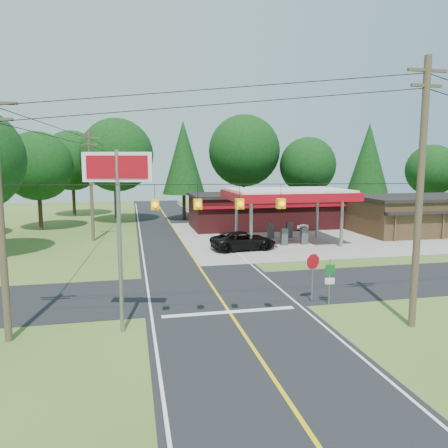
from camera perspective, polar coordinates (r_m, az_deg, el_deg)
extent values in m
plane|color=#3E6122|center=(24.82, -1.15, -8.77)|extent=(120.00, 120.00, 0.00)
cube|color=black|center=(24.82, -1.15, -8.75)|extent=(8.00, 120.00, 0.02)
cube|color=black|center=(24.81, -1.15, -8.74)|extent=(70.00, 7.00, 0.02)
cube|color=yellow|center=(24.81, -1.15, -8.72)|extent=(0.15, 110.00, 0.00)
cylinder|color=gray|center=(35.50, 3.56, -0.21)|extent=(0.28, 0.28, 4.20)
cylinder|color=gray|center=(40.30, 1.65, 0.79)|extent=(0.28, 0.28, 4.20)
cylinder|color=gray|center=(38.42, 15.13, 0.16)|extent=(0.28, 0.28, 4.20)
cylinder|color=gray|center=(42.89, 12.09, 1.05)|extent=(0.28, 0.28, 4.20)
cube|color=#A20814|center=(38.86, 8.29, 3.77)|extent=(10.60, 7.40, 0.70)
cube|color=white|center=(38.83, 8.30, 4.36)|extent=(10.00, 7.00, 0.25)
cube|color=#9E9B93|center=(37.74, 9.11, -2.84)|extent=(3.20, 0.90, 0.22)
cube|color=#3F3F44|center=(37.28, 7.85, -1.66)|extent=(0.55, 0.45, 1.50)
cube|color=#3F3F44|center=(37.92, 10.41, -1.56)|extent=(0.55, 0.45, 1.50)
cube|color=#9E9B93|center=(41.06, 7.30, -1.92)|extent=(3.20, 0.90, 0.22)
cube|color=#3F3F44|center=(40.64, 6.13, -0.83)|extent=(0.55, 0.45, 1.50)
cube|color=#3F3F44|center=(41.23, 8.50, -0.75)|extent=(0.55, 0.45, 1.50)
cube|color=#521719|center=(48.85, 5.26, 1.61)|extent=(16.00, 7.00, 3.50)
cube|color=black|center=(48.67, 5.29, 3.84)|extent=(16.40, 7.40, 0.30)
cube|color=#A20814|center=(45.34, 6.63, 2.31)|extent=(16.00, 0.50, 0.25)
cylinder|color=#473828|center=(20.31, 24.18, 3.31)|extent=(0.30, 0.30, 11.50)
cube|color=#473828|center=(20.60, 25.04, 17.73)|extent=(1.80, 0.12, 0.12)
cube|color=#473828|center=(20.50, 24.94, 16.08)|extent=(1.40, 0.12, 0.12)
cylinder|color=#473828|center=(19.13, -27.18, 0.62)|extent=(0.30, 0.30, 10.00)
cylinder|color=#473828|center=(41.54, -16.96, 4.68)|extent=(0.30, 0.30, 10.00)
cube|color=#473828|center=(41.54, -17.21, 10.74)|extent=(1.80, 0.12, 0.12)
cube|color=#473828|center=(41.52, -17.18, 9.92)|extent=(1.40, 0.12, 0.12)
cylinder|color=#473828|center=(58.42, -14.10, 5.40)|extent=(0.30, 0.30, 9.50)
cube|color=yellow|center=(17.74, -9.00, 2.52)|extent=(0.32, 0.32, 0.42)
cube|color=yellow|center=(17.71, -3.46, 2.60)|extent=(0.32, 0.32, 0.42)
cube|color=yellow|center=(17.85, 2.04, 2.65)|extent=(0.32, 0.32, 0.42)
cube|color=yellow|center=(18.15, 7.41, 2.68)|extent=(0.32, 0.32, 0.42)
cylinder|color=#332316|center=(50.51, -22.86, 1.49)|extent=(0.44, 0.44, 3.96)
sphere|color=black|center=(50.25, -23.16, 6.98)|extent=(7.26, 7.26, 7.26)
cylinder|color=#332316|center=(53.57, -13.65, 2.62)|extent=(0.44, 0.44, 4.68)
sphere|color=black|center=(53.36, -13.85, 8.74)|extent=(8.58, 8.58, 8.58)
cylinder|color=#332316|center=(54.95, -5.24, 2.75)|extent=(0.44, 0.44, 4.32)
cone|color=black|center=(54.72, -5.32, 8.64)|extent=(5.28, 5.28, 9.00)
cylinder|color=#332316|center=(57.39, 2.60, 3.36)|extent=(0.44, 0.44, 5.04)
sphere|color=black|center=(57.22, 2.64, 9.52)|extent=(9.24, 9.24, 9.24)
cylinder|color=#332316|center=(58.11, 10.76, 2.75)|extent=(0.44, 0.44, 3.96)
sphere|color=black|center=(57.88, 10.89, 7.53)|extent=(7.26, 7.26, 7.26)
cylinder|color=#332316|center=(60.77, 18.12, 2.89)|extent=(0.44, 0.44, 4.32)
cone|color=black|center=(60.57, 18.35, 8.21)|extent=(5.28, 5.28, 9.00)
cylinder|color=#332316|center=(63.59, 25.26, 2.40)|extent=(0.44, 0.44, 3.60)
sphere|color=black|center=(63.37, 25.50, 6.37)|extent=(6.60, 6.60, 6.60)
cylinder|color=#332316|center=(62.00, -19.01, 2.94)|extent=(0.44, 0.44, 4.32)
sphere|color=black|center=(61.79, -19.24, 7.82)|extent=(7.92, 7.92, 7.92)
imported|color=black|center=(36.12, 2.54, -2.23)|extent=(5.98, 5.98, 1.50)
imported|color=white|center=(48.21, 9.68, 0.07)|extent=(3.77, 3.77, 1.21)
cylinder|color=gray|center=(18.64, -13.47, -2.46)|extent=(0.18, 0.18, 7.70)
cube|color=white|center=(18.34, -13.79, 7.24)|extent=(2.80, 0.75, 1.21)
cube|color=#A20814|center=(18.29, -13.80, 7.24)|extent=(2.46, 0.65, 0.93)
cylinder|color=gray|center=(23.01, 11.46, -7.08)|extent=(0.07, 0.07, 2.48)
cylinder|color=gray|center=(22.87, 13.60, -7.34)|extent=(0.06, 0.06, 2.40)
cube|color=#0C591E|center=(22.67, 13.70, -5.78)|extent=(0.49, 0.09, 0.49)
cube|color=white|center=(22.82, 13.65, -7.25)|extent=(0.49, 0.09, 0.33)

